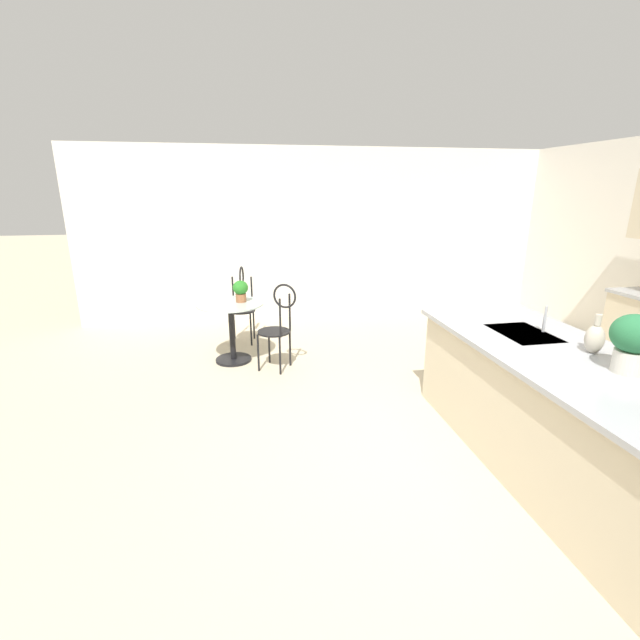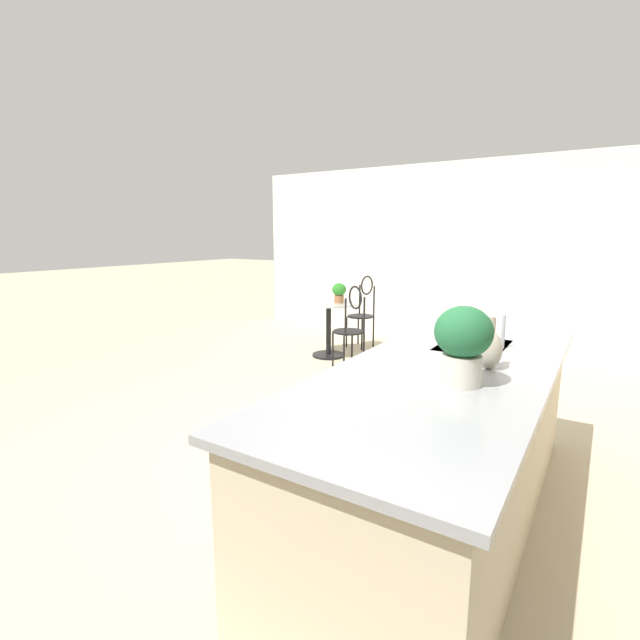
# 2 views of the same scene
# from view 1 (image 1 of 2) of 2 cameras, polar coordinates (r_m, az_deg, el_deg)

# --- Properties ---
(ground_plane) EXTENTS (40.00, 40.00, 0.00)m
(ground_plane) POSITION_cam_1_polar(r_m,az_deg,el_deg) (3.74, 14.33, -17.13)
(ground_plane) COLOR beige
(wall_left_window) EXTENTS (0.12, 7.80, 2.70)m
(wall_left_window) POSITION_cam_1_polar(r_m,az_deg,el_deg) (7.23, 1.00, 11.13)
(wall_left_window) COLOR silver
(wall_left_window) RESTS_ON ground
(kitchen_island) EXTENTS (2.80, 1.06, 0.92)m
(kitchen_island) POSITION_cam_1_polar(r_m,az_deg,el_deg) (3.72, 29.05, -10.81)
(kitchen_island) COLOR beige
(kitchen_island) RESTS_ON ground
(bistro_table) EXTENTS (0.80, 0.80, 0.74)m
(bistro_table) POSITION_cam_1_polar(r_m,az_deg,el_deg) (5.42, -11.50, -0.84)
(bistro_table) COLOR black
(bistro_table) RESTS_ON ground
(chair_near_window) EXTENTS (0.52, 0.52, 1.04)m
(chair_near_window) POSITION_cam_1_polar(r_m,az_deg,el_deg) (5.05, -5.52, -0.39)
(chair_near_window) COLOR black
(chair_near_window) RESTS_ON ground
(chair_by_island) EXTENTS (0.51, 0.44, 1.04)m
(chair_by_island) POSITION_cam_1_polar(r_m,az_deg,el_deg) (6.10, -10.22, 2.42)
(chair_by_island) COLOR black
(chair_by_island) RESTS_ON ground
(sink_faucet) EXTENTS (0.02, 0.02, 0.22)m
(sink_faucet) POSITION_cam_1_polar(r_m,az_deg,el_deg) (4.03, 27.38, 0.12)
(sink_faucet) COLOR #B2B5BA
(sink_faucet) RESTS_ON kitchen_island
(potted_plant_on_table) EXTENTS (0.19, 0.19, 0.26)m
(potted_plant_on_table) POSITION_cam_1_polar(r_m,az_deg,el_deg) (5.36, -10.37, 3.91)
(potted_plant_on_table) COLOR #9E603D
(potted_plant_on_table) RESTS_ON bistro_table
(potted_plant_counter_near) EXTENTS (0.27, 0.27, 0.39)m
(potted_plant_counter_near) POSITION_cam_1_polar(r_m,az_deg,el_deg) (3.38, 35.82, -2.14)
(potted_plant_counter_near) COLOR beige
(potted_plant_counter_near) RESTS_ON kitchen_island
(vase_on_counter) EXTENTS (0.13, 0.13, 0.29)m
(vase_on_counter) POSITION_cam_1_polar(r_m,az_deg,el_deg) (3.68, 32.32, -2.04)
(vase_on_counter) COLOR #BCB29E
(vase_on_counter) RESTS_ON kitchen_island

